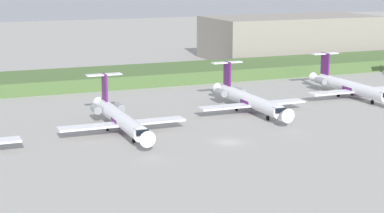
# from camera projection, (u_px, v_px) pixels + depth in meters

# --- Properties ---
(ground_plane) EXTENTS (500.00, 500.00, 0.00)m
(ground_plane) POSITION_uv_depth(u_px,v_px,m) (167.00, 108.00, 135.44)
(ground_plane) COLOR #9E9B96
(grass_berm) EXTENTS (320.00, 20.00, 3.16)m
(grass_berm) POSITION_uv_depth(u_px,v_px,m) (122.00, 77.00, 165.42)
(grass_berm) COLOR #4C6B38
(grass_berm) RESTS_ON ground
(regional_jet_third) EXTENTS (22.81, 31.00, 9.00)m
(regional_jet_third) POSITION_uv_depth(u_px,v_px,m) (120.00, 118.00, 114.69)
(regional_jet_third) COLOR white
(regional_jet_third) RESTS_ON ground
(regional_jet_fourth) EXTENTS (22.81, 31.00, 9.00)m
(regional_jet_fourth) POSITION_uv_depth(u_px,v_px,m) (249.00, 100.00, 130.96)
(regional_jet_fourth) COLOR white
(regional_jet_fourth) RESTS_ON ground
(regional_jet_fifth) EXTENTS (22.81, 31.00, 9.00)m
(regional_jet_fifth) POSITION_uv_depth(u_px,v_px,m) (350.00, 87.00, 145.83)
(regional_jet_fifth) COLOR white
(regional_jet_fifth) RESTS_ON ground
(distant_hangar) EXTENTS (55.89, 27.52, 13.60)m
(distant_hangar) POSITION_uv_depth(u_px,v_px,m) (291.00, 37.00, 212.56)
(distant_hangar) COLOR gray
(distant_hangar) RESTS_ON ground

